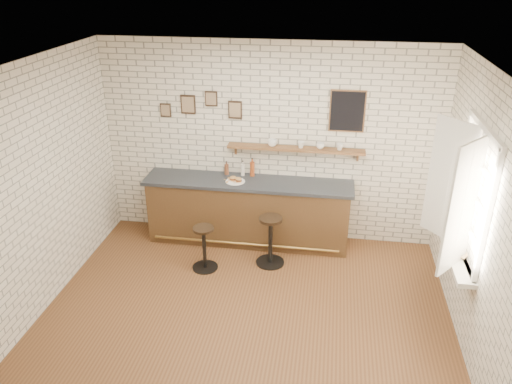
% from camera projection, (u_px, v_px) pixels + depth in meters
% --- Properties ---
extents(ground, '(5.00, 5.00, 0.00)m').
position_uv_depth(ground, '(247.00, 311.00, 6.23)').
color(ground, brown).
rests_on(ground, ground).
extents(bar_counter, '(3.10, 0.65, 1.01)m').
position_uv_depth(bar_counter, '(248.00, 211.00, 7.57)').
color(bar_counter, '#4F361D').
rests_on(bar_counter, ground).
extents(sandwich_plate, '(0.28, 0.28, 0.01)m').
position_uv_depth(sandwich_plate, '(235.00, 181.00, 7.33)').
color(sandwich_plate, white).
rests_on(sandwich_plate, bar_counter).
extents(ciabatta_sandwich, '(0.21, 0.15, 0.06)m').
position_uv_depth(ciabatta_sandwich, '(236.00, 179.00, 7.31)').
color(ciabatta_sandwich, tan).
rests_on(ciabatta_sandwich, sandwich_plate).
extents(potato_chips, '(0.27, 0.20, 0.00)m').
position_uv_depth(potato_chips, '(234.00, 181.00, 7.32)').
color(potato_chips, '#C18B44').
rests_on(potato_chips, sandwich_plate).
extents(bitters_bottle_brown, '(0.06, 0.06, 0.21)m').
position_uv_depth(bitters_bottle_brown, '(227.00, 169.00, 7.55)').
color(bitters_bottle_brown, brown).
rests_on(bitters_bottle_brown, bar_counter).
extents(bitters_bottle_white, '(0.06, 0.06, 0.23)m').
position_uv_depth(bitters_bottle_white, '(243.00, 169.00, 7.51)').
color(bitters_bottle_white, beige).
rests_on(bitters_bottle_white, bar_counter).
extents(bitters_bottle_amber, '(0.07, 0.07, 0.29)m').
position_uv_depth(bitters_bottle_amber, '(252.00, 169.00, 7.48)').
color(bitters_bottle_amber, '#984018').
rests_on(bitters_bottle_amber, bar_counter).
extents(condiment_bottle_yellow, '(0.06, 0.06, 0.19)m').
position_uv_depth(condiment_bottle_yellow, '(252.00, 171.00, 7.49)').
color(condiment_bottle_yellow, yellow).
rests_on(condiment_bottle_yellow, bar_counter).
extents(bar_stool_left, '(0.36, 0.36, 0.65)m').
position_uv_depth(bar_stool_left, '(204.00, 247.00, 6.94)').
color(bar_stool_left, black).
rests_on(bar_stool_left, ground).
extents(bar_stool_right, '(0.43, 0.43, 0.74)m').
position_uv_depth(bar_stool_right, '(270.00, 239.00, 7.04)').
color(bar_stool_right, black).
rests_on(bar_stool_right, ground).
extents(wall_shelf, '(2.00, 0.18, 0.18)m').
position_uv_depth(wall_shelf, '(296.00, 149.00, 7.24)').
color(wall_shelf, brown).
rests_on(wall_shelf, ground).
extents(shelf_cup_a, '(0.17, 0.17, 0.10)m').
position_uv_depth(shelf_cup_a, '(272.00, 143.00, 7.26)').
color(shelf_cup_a, white).
rests_on(shelf_cup_a, wall_shelf).
extents(shelf_cup_b, '(0.14, 0.14, 0.09)m').
position_uv_depth(shelf_cup_b, '(301.00, 145.00, 7.20)').
color(shelf_cup_b, white).
rests_on(shelf_cup_b, wall_shelf).
extents(shelf_cup_c, '(0.14, 0.14, 0.09)m').
position_uv_depth(shelf_cup_c, '(320.00, 146.00, 7.16)').
color(shelf_cup_c, white).
rests_on(shelf_cup_c, wall_shelf).
extents(shelf_cup_d, '(0.11, 0.11, 0.09)m').
position_uv_depth(shelf_cup_d, '(340.00, 147.00, 7.12)').
color(shelf_cup_d, white).
rests_on(shelf_cup_d, wall_shelf).
extents(back_wall_decor, '(2.96, 0.02, 0.56)m').
position_uv_depth(back_wall_decor, '(285.00, 109.00, 7.10)').
color(back_wall_decor, black).
rests_on(back_wall_decor, ground).
extents(window_sill, '(0.20, 1.35, 0.06)m').
position_uv_depth(window_sill, '(454.00, 252.00, 5.78)').
color(window_sill, white).
rests_on(window_sill, ground).
extents(casement_window, '(0.40, 1.30, 1.56)m').
position_uv_depth(casement_window, '(462.00, 194.00, 5.46)').
color(casement_window, white).
rests_on(casement_window, ground).
extents(book_lower, '(0.23, 0.27, 0.02)m').
position_uv_depth(book_lower, '(454.00, 250.00, 5.75)').
color(book_lower, tan).
rests_on(book_lower, window_sill).
extents(book_upper, '(0.29, 0.30, 0.02)m').
position_uv_depth(book_upper, '(454.00, 249.00, 5.72)').
color(book_upper, tan).
rests_on(book_upper, book_lower).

